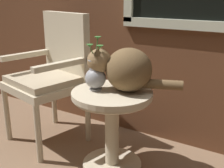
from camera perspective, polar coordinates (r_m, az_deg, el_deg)
The scene contains 4 objects.
wicker_side_table at distance 1.93m, azimuth 0.00°, elevation -6.33°, with size 0.53×0.53×0.55m.
wicker_chair at distance 2.33m, azimuth -11.70°, elevation 2.43°, with size 0.62×0.60×1.02m.
cat at distance 1.84m, azimuth 2.68°, elevation 2.99°, with size 0.59×0.37×0.29m.
pewter_vase_with_ivy at distance 1.87m, azimuth -3.28°, elevation 1.81°, with size 0.14×0.14×0.34m.
Camera 1 is at (1.01, -1.31, 1.17)m, focal length 46.39 mm.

